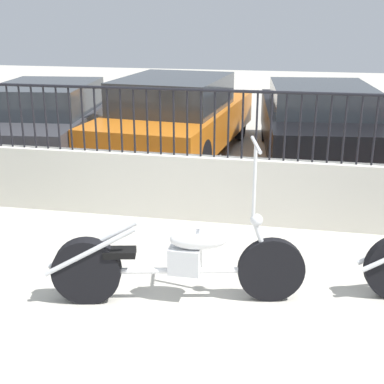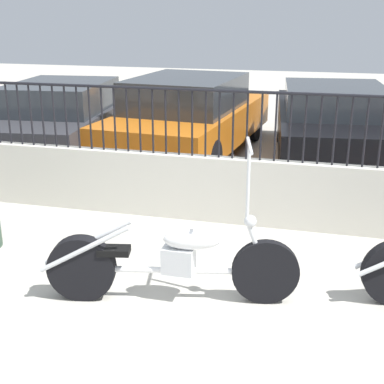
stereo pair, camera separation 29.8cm
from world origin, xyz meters
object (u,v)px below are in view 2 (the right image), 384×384
object	(u,v)px
car_orange	(190,116)
car_black	(332,123)
car_dark_grey	(65,118)
motorcycle_white	(160,262)

from	to	relation	value
car_orange	car_black	distance (m)	2.45
car_dark_grey	car_orange	size ratio (longest dim) A/B	0.92
motorcycle_white	car_orange	world-z (taller)	motorcycle_white
motorcycle_white	car_dark_grey	size ratio (longest dim) A/B	0.53
motorcycle_white	car_orange	bearing A→B (deg)	89.72
motorcycle_white	car_black	world-z (taller)	motorcycle_white
car_dark_grey	car_black	distance (m)	4.64
motorcycle_white	car_dark_grey	world-z (taller)	motorcycle_white
motorcycle_white	car_orange	xyz separation A→B (m)	(-1.04, 5.03, 0.32)
car_black	car_dark_grey	bearing A→B (deg)	91.60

